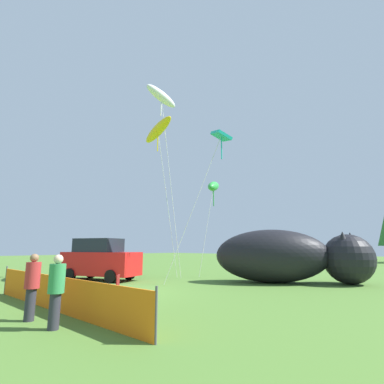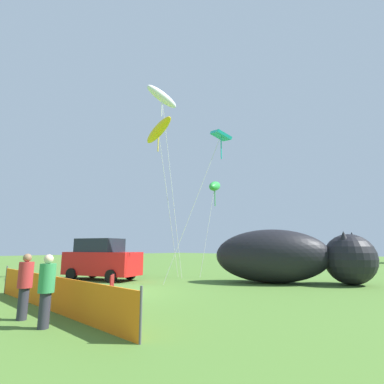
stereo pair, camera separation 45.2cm
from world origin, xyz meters
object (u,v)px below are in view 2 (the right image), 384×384
object	(u,v)px
parked_car	(101,260)
folding_chair	(107,289)
inflatable_cat	(289,258)
kite_yellow_hero	(158,131)
spectator_in_grey_shirt	(25,283)
kite_green_fish	(215,186)
kite_white_ghost	(162,97)
kite_teal_diamond	(220,138)
spectator_in_red_shirt	(46,287)

from	to	relation	value
parked_car	folding_chair	bearing A→B (deg)	-47.90
inflatable_cat	kite_yellow_hero	bearing A→B (deg)	177.95
folding_chair	inflatable_cat	bearing A→B (deg)	-145.48
folding_chair	spectator_in_grey_shirt	size ratio (longest dim) A/B	0.59
spectator_in_grey_shirt	kite_yellow_hero	world-z (taller)	kite_yellow_hero
kite_yellow_hero	parked_car	bearing A→B (deg)	-132.59
kite_green_fish	kite_white_ghost	size ratio (longest dim) A/B	0.53
folding_chair	kite_teal_diamond	bearing A→B (deg)	-128.48
kite_teal_diamond	kite_white_ghost	size ratio (longest dim) A/B	0.68
spectator_in_red_shirt	kite_teal_diamond	distance (m)	11.54
parked_car	kite_teal_diamond	bearing A→B (deg)	10.25
inflatable_cat	kite_teal_diamond	bearing A→B (deg)	-168.07
spectator_in_grey_shirt	kite_white_ghost	world-z (taller)	kite_white_ghost
kite_yellow_hero	kite_teal_diamond	bearing A→B (deg)	18.09
parked_car	kite_white_ghost	size ratio (longest dim) A/B	0.39
parked_car	spectator_in_red_shirt	world-z (taller)	parked_car
kite_teal_diamond	parked_car	bearing A→B (deg)	-149.35
parked_car	spectator_in_grey_shirt	bearing A→B (deg)	-60.69
parked_car	kite_green_fish	size ratio (longest dim) A/B	0.73
kite_yellow_hero	kite_white_ghost	bearing A→B (deg)	117.66
folding_chair	kite_teal_diamond	xyz separation A→B (m)	(-1.23, 7.00, 6.93)
folding_chair	kite_white_ghost	xyz separation A→B (m)	(-5.15, 6.18, 10.42)
kite_yellow_hero	folding_chair	bearing A→B (deg)	-49.46
parked_car	inflatable_cat	size ratio (longest dim) A/B	0.62
parked_car	spectator_in_red_shirt	distance (m)	9.96
spectator_in_grey_shirt	kite_yellow_hero	bearing A→B (deg)	121.48
folding_chair	parked_car	bearing A→B (deg)	-75.97
kite_green_fish	kite_yellow_hero	bearing A→B (deg)	-104.58
spectator_in_grey_shirt	kite_green_fish	xyz separation A→B (m)	(-3.90, 11.95, 4.75)
spectator_in_grey_shirt	kite_teal_diamond	size ratio (longest dim) A/B	0.20
inflatable_cat	spectator_in_grey_shirt	size ratio (longest dim) A/B	4.61
kite_green_fish	kite_yellow_hero	distance (m)	5.01
spectator_in_grey_shirt	kite_green_fish	size ratio (longest dim) A/B	0.25
inflatable_cat	kite_yellow_hero	distance (m)	10.16
spectator_in_grey_shirt	kite_teal_diamond	distance (m)	11.42
parked_car	spectator_in_grey_shirt	distance (m)	9.07
parked_car	kite_teal_diamond	size ratio (longest dim) A/B	0.57
kite_teal_diamond	kite_white_ghost	xyz separation A→B (m)	(-3.92, -0.82, 3.49)
kite_green_fish	kite_teal_diamond	bearing A→B (deg)	-45.04
spectator_in_red_shirt	kite_teal_diamond	bearing A→B (deg)	104.65
kite_yellow_hero	inflatable_cat	bearing A→B (deg)	29.81
kite_teal_diamond	kite_green_fish	bearing A→B (deg)	134.96
inflatable_cat	kite_green_fish	size ratio (longest dim) A/B	1.17
kite_teal_diamond	spectator_in_grey_shirt	bearing A→B (deg)	-82.60
kite_green_fish	kite_white_ghost	world-z (taller)	kite_white_ghost
kite_green_fish	folding_chair	bearing A→B (deg)	-67.95
spectator_in_grey_shirt	spectator_in_red_shirt	distance (m)	1.20
folding_chair	kite_white_ghost	size ratio (longest dim) A/B	0.08
spectator_in_red_shirt	kite_yellow_hero	bearing A→B (deg)	127.54
spectator_in_grey_shirt	inflatable_cat	bearing A→B (deg)	84.19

